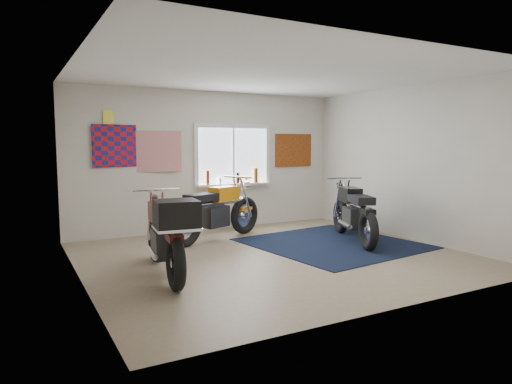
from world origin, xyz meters
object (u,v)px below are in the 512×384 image
black_chrome_bike (353,214)px  yellow_triumph (216,213)px  maroon_tourer (166,234)px  navy_rug (332,243)px

black_chrome_bike → yellow_triumph: bearing=80.7°
yellow_triumph → maroon_tourer: bearing=-151.1°
yellow_triumph → maroon_tourer: size_ratio=0.98×
navy_rug → maroon_tourer: (-3.07, -0.58, 0.55)m
navy_rug → maroon_tourer: 3.18m
navy_rug → maroon_tourer: maroon_tourer is taller
yellow_triumph → black_chrome_bike: size_ratio=1.03×
black_chrome_bike → maroon_tourer: bearing=121.2°
black_chrome_bike → maroon_tourer: (-3.52, -0.57, 0.08)m
navy_rug → maroon_tourer: size_ratio=1.22×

